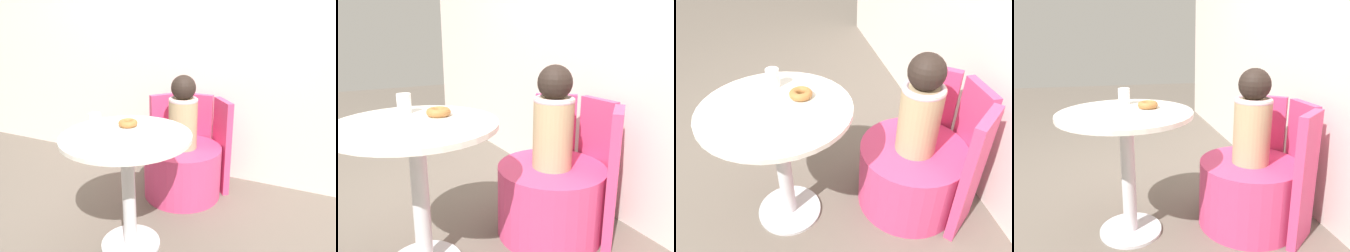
# 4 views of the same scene
# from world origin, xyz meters

# --- Properties ---
(ground_plane) EXTENTS (12.00, 12.00, 0.00)m
(ground_plane) POSITION_xyz_m (0.00, 0.00, 0.00)
(ground_plane) COLOR #665B51
(back_wall) EXTENTS (6.00, 0.06, 2.40)m
(back_wall) POSITION_xyz_m (0.00, 1.13, 1.20)
(back_wall) COLOR silver
(back_wall) RESTS_ON ground_plane
(round_table) EXTENTS (0.73, 0.73, 0.72)m
(round_table) POSITION_xyz_m (0.02, -0.05, 0.55)
(round_table) COLOR silver
(round_table) RESTS_ON ground_plane
(tub_chair) EXTENTS (0.59, 0.59, 0.40)m
(tub_chair) POSITION_xyz_m (0.07, 0.66, 0.20)
(tub_chair) COLOR #D13D70
(tub_chair) RESTS_ON ground_plane
(booth_backrest) EXTENTS (0.69, 0.25, 0.74)m
(booth_backrest) POSITION_xyz_m (0.07, 0.91, 0.37)
(booth_backrest) COLOR #D13D70
(booth_backrest) RESTS_ON ground_plane
(child_figure) EXTENTS (0.22, 0.22, 0.55)m
(child_figure) POSITION_xyz_m (0.07, 0.66, 0.66)
(child_figure) COLOR tan
(child_figure) RESTS_ON tub_chair
(donut) EXTENTS (0.11, 0.11, 0.04)m
(donut) POSITION_xyz_m (-0.05, 0.08, 0.74)
(donut) COLOR #9E6633
(donut) RESTS_ON round_table
(cup) EXTENTS (0.07, 0.07, 0.09)m
(cup) POSITION_xyz_m (-0.19, -0.04, 0.77)
(cup) COLOR white
(cup) RESTS_ON round_table
(paper_napkin) EXTENTS (0.14, 0.14, 0.01)m
(paper_napkin) POSITION_xyz_m (-0.06, -0.22, 0.73)
(paper_napkin) COLOR white
(paper_napkin) RESTS_ON round_table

